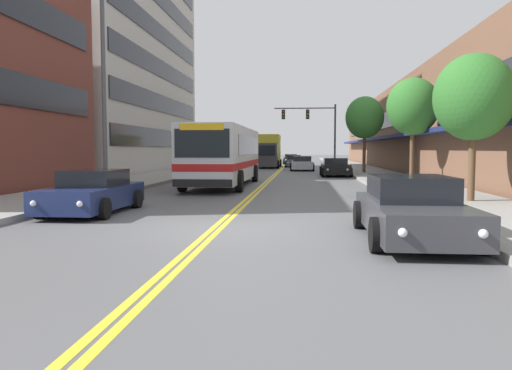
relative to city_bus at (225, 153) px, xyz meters
name	(u,v)px	position (x,y,z in m)	size (l,w,h in m)	color
ground_plane	(281,169)	(2.04, 22.72, -1.72)	(240.00, 240.00, 0.00)	#565659
sidewalk_left	(207,168)	(-5.40, 22.72, -1.63)	(3.88, 106.00, 0.18)	gray
sidewalk_right	(358,168)	(9.49, 22.72, -1.63)	(3.88, 106.00, 0.18)	gray
centre_line	(281,169)	(2.04, 22.72, -1.72)	(0.34, 106.00, 0.01)	yellow
office_tower_left	(92,36)	(-13.57, 14.84, 9.69)	(12.08, 25.29, 22.83)	#BCB7AD
storefront_row_right	(424,131)	(15.65, 22.72, 1.95)	(9.10, 68.00, 7.35)	brown
city_bus	(225,153)	(0.00, 0.00, 0.00)	(2.90, 11.91, 3.04)	silver
car_champagne_parked_left_near	(230,164)	(-2.38, 18.33, -1.13)	(2.07, 4.30, 1.25)	beige
car_navy_parked_left_mid	(93,193)	(-2.22, -11.70, -1.12)	(2.06, 4.54, 1.31)	#19234C
car_red_parked_left_far	(218,167)	(-2.21, 10.71, -1.13)	(1.99, 4.49, 1.26)	maroon
car_dark_grey_parked_right_foreground	(412,210)	(6.45, -15.38, -1.09)	(2.12, 4.81, 1.36)	#38383D
car_black_parked_right_mid	(335,167)	(6.47, 10.02, -1.11)	(2.15, 4.84, 1.30)	black
car_charcoal_moving_lead	(291,159)	(2.60, 39.32, -1.12)	(2.05, 4.32, 1.28)	#232328
car_slate_blue_moving_second	(294,161)	(3.19, 28.66, -1.12)	(1.97, 4.52, 1.30)	#475675
car_silver_moving_third	(302,164)	(4.09, 19.10, -1.11)	(2.13, 4.40, 1.31)	#B7B7BC
box_truck	(268,151)	(0.51, 25.95, 0.00)	(2.61, 7.35, 3.45)	#38383D
traffic_signal_mast	(314,123)	(5.19, 23.01, 2.75)	(6.01, 0.38, 6.27)	#47474C
street_lamp_left_near	(112,57)	(-2.93, -8.13, 3.62)	(2.55, 0.28, 9.07)	#47474C
street_tree_right_near	(474,98)	(9.85, -8.70, 1.94)	(2.65, 2.65, 4.96)	brown
street_tree_right_mid	(413,107)	(9.95, 1.17, 2.47)	(2.76, 2.76, 5.55)	brown
street_tree_right_far	(365,118)	(8.81, 12.57, 2.60)	(2.91, 2.91, 5.76)	brown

